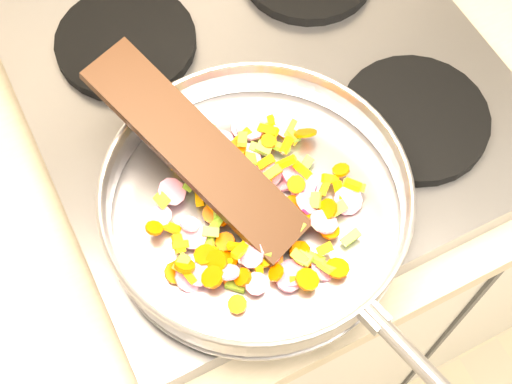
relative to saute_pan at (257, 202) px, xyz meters
name	(u,v)px	position (x,y,z in m)	size (l,w,h in m)	color
cooktop	(266,92)	(0.10, 0.17, -0.07)	(0.60, 0.60, 0.04)	#939399
grate_fl	(215,208)	(-0.04, 0.03, -0.04)	(0.19, 0.19, 0.02)	black
grate_fr	(414,119)	(0.24, 0.03, -0.04)	(0.19, 0.19, 0.02)	black
grate_bl	(126,42)	(-0.04, 0.31, -0.04)	(0.19, 0.19, 0.02)	black
saute_pan	(257,202)	(0.00, 0.00, 0.00)	(0.39, 0.55, 0.06)	#9E9EA5
vegetable_heap	(253,205)	(0.00, 0.00, -0.01)	(0.26, 0.25, 0.05)	#CF4D00
wooden_spatula	(197,150)	(-0.04, 0.07, 0.03)	(0.30, 0.07, 0.01)	black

